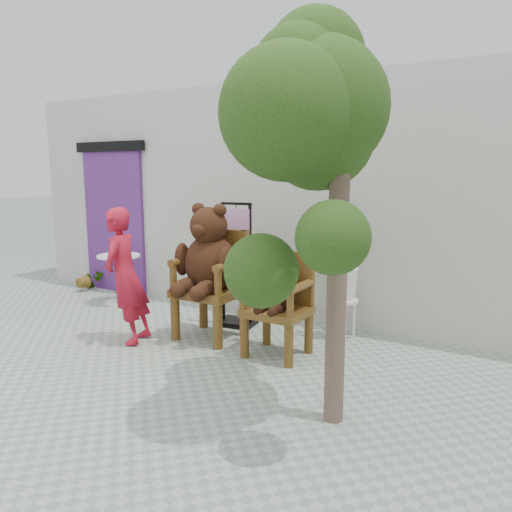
{
  "coord_description": "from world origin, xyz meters",
  "views": [
    {
      "loc": [
        2.89,
        -2.94,
        1.88
      ],
      "look_at": [
        0.07,
        1.75,
        0.95
      ],
      "focal_mm": 35.0,
      "sensor_mm": 36.0,
      "label": 1
    }
  ],
  "objects_px": {
    "cafe_table": "(119,273)",
    "tree": "(309,109)",
    "chair_big": "(210,263)",
    "chair_small": "(279,294)",
    "display_stand": "(237,279)",
    "stool_bucket": "(344,283)",
    "person": "(125,276)"
  },
  "relations": [
    {
      "from": "cafe_table",
      "to": "tree",
      "type": "height_order",
      "value": "tree"
    },
    {
      "from": "chair_big",
      "to": "display_stand",
      "type": "height_order",
      "value": "chair_big"
    },
    {
      "from": "chair_big",
      "to": "stool_bucket",
      "type": "xyz_separation_m",
      "value": [
        1.32,
        0.74,
        -0.22
      ]
    },
    {
      "from": "chair_big",
      "to": "cafe_table",
      "type": "xyz_separation_m",
      "value": [
        -2.0,
        0.54,
        -0.42
      ]
    },
    {
      "from": "chair_big",
      "to": "chair_small",
      "type": "bearing_deg",
      "value": -4.71
    },
    {
      "from": "cafe_table",
      "to": "tree",
      "type": "relative_size",
      "value": 0.23
    },
    {
      "from": "person",
      "to": "chair_big",
      "type": "bearing_deg",
      "value": 112.19
    },
    {
      "from": "person",
      "to": "tree",
      "type": "xyz_separation_m",
      "value": [
        2.41,
        -0.49,
        1.58
      ]
    },
    {
      "from": "display_stand",
      "to": "stool_bucket",
      "type": "distance_m",
      "value": 1.33
    },
    {
      "from": "chair_small",
      "to": "stool_bucket",
      "type": "distance_m",
      "value": 0.91
    },
    {
      "from": "chair_small",
      "to": "stool_bucket",
      "type": "xyz_separation_m",
      "value": [
        0.39,
        0.82,
        0.0
      ]
    },
    {
      "from": "chair_big",
      "to": "chair_small",
      "type": "height_order",
      "value": "chair_big"
    },
    {
      "from": "chair_big",
      "to": "stool_bucket",
      "type": "relative_size",
      "value": 1.06
    },
    {
      "from": "chair_small",
      "to": "display_stand",
      "type": "relative_size",
      "value": 0.7
    },
    {
      "from": "display_stand",
      "to": "chair_big",
      "type": "bearing_deg",
      "value": -98.9
    },
    {
      "from": "display_stand",
      "to": "stool_bucket",
      "type": "relative_size",
      "value": 1.04
    },
    {
      "from": "display_stand",
      "to": "tree",
      "type": "bearing_deg",
      "value": -51.95
    },
    {
      "from": "display_stand",
      "to": "tree",
      "type": "xyz_separation_m",
      "value": [
        1.7,
        -1.63,
        1.74
      ]
    },
    {
      "from": "cafe_table",
      "to": "tree",
      "type": "xyz_separation_m",
      "value": [
        3.71,
        -1.64,
        1.88
      ]
    },
    {
      "from": "chair_big",
      "to": "cafe_table",
      "type": "relative_size",
      "value": 2.18
    },
    {
      "from": "chair_big",
      "to": "display_stand",
      "type": "distance_m",
      "value": 0.6
    },
    {
      "from": "cafe_table",
      "to": "stool_bucket",
      "type": "relative_size",
      "value": 0.48
    },
    {
      "from": "chair_small",
      "to": "stool_bucket",
      "type": "relative_size",
      "value": 0.73
    },
    {
      "from": "cafe_table",
      "to": "stool_bucket",
      "type": "distance_m",
      "value": 3.33
    },
    {
      "from": "person",
      "to": "display_stand",
      "type": "distance_m",
      "value": 1.35
    },
    {
      "from": "chair_small",
      "to": "display_stand",
      "type": "distance_m",
      "value": 1.1
    },
    {
      "from": "tree",
      "to": "cafe_table",
      "type": "bearing_deg",
      "value": 156.21
    },
    {
      "from": "cafe_table",
      "to": "display_stand",
      "type": "height_order",
      "value": "display_stand"
    },
    {
      "from": "chair_big",
      "to": "chair_small",
      "type": "distance_m",
      "value": 0.96
    },
    {
      "from": "person",
      "to": "display_stand",
      "type": "bearing_deg",
      "value": 129.54
    },
    {
      "from": "chair_big",
      "to": "person",
      "type": "height_order",
      "value": "chair_big"
    },
    {
      "from": "stool_bucket",
      "to": "tree",
      "type": "bearing_deg",
      "value": -78.07
    }
  ]
}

